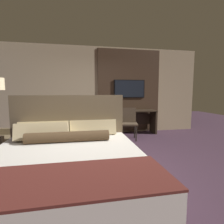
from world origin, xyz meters
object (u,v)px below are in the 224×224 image
bed (67,166)px  desk_chair (129,120)px  desk (131,118)px  vase_tall (113,105)px  tv (129,89)px

bed → desk_chair: 2.89m
desk → vase_tall: size_ratio=4.61×
desk → bed: bearing=-121.5°
desk_chair → vase_tall: bearing=128.7°
bed → tv: bearing=60.2°
desk → vase_tall: vase_tall is taller
tv → desk_chair: tv is taller
tv → desk_chair: size_ratio=1.16×
vase_tall → desk_chair: bearing=-62.4°
desk → desk_chair: (-0.26, -0.64, 0.03)m
tv → desk: bearing=-90.0°
desk_chair → desk: bearing=78.6°
bed → vase_tall: 3.35m
bed → desk: 3.57m
desk → tv: tv is taller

